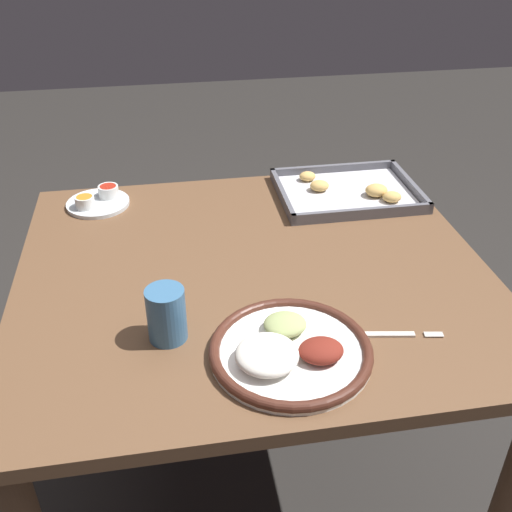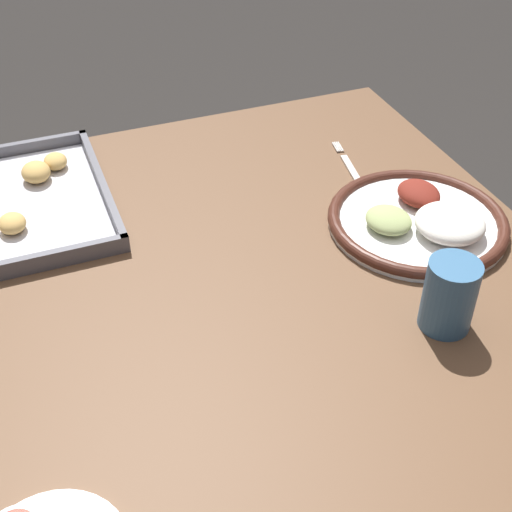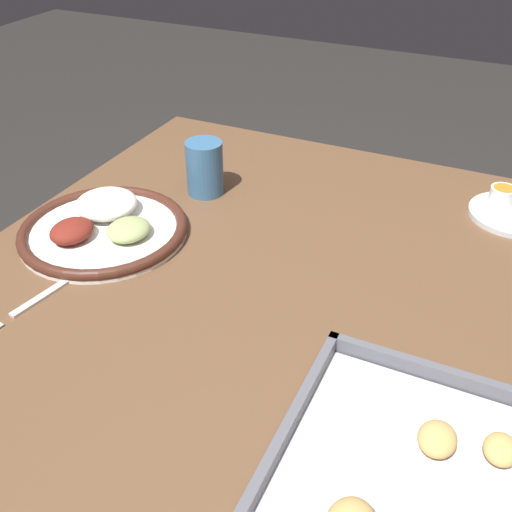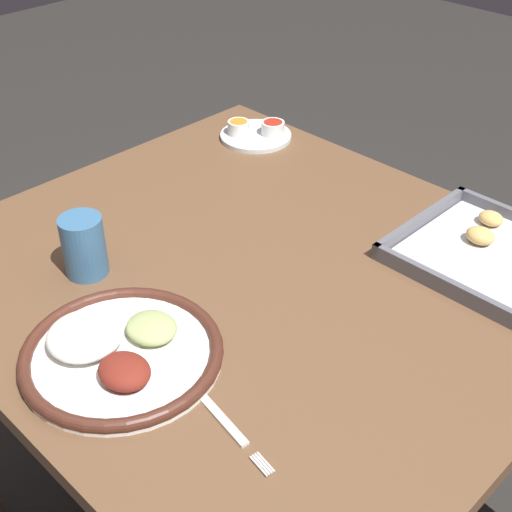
{
  "view_description": "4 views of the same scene",
  "coord_description": "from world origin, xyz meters",
  "views": [
    {
      "loc": [
        -0.17,
        -1.06,
        1.48
      ],
      "look_at": [
        0.01,
        0.0,
        0.79
      ],
      "focal_mm": 42.0,
      "sensor_mm": 36.0,
      "label": 1
    },
    {
      "loc": [
        -0.76,
        0.29,
        1.45
      ],
      "look_at": [
        0.01,
        0.0,
        0.79
      ],
      "focal_mm": 50.0,
      "sensor_mm": 36.0,
      "label": 2
    },
    {
      "loc": [
        0.7,
        0.32,
        1.33
      ],
      "look_at": [
        0.01,
        0.0,
        0.79
      ],
      "focal_mm": 42.0,
      "sensor_mm": 36.0,
      "label": 3
    },
    {
      "loc": [
        0.68,
        -0.68,
        1.47
      ],
      "look_at": [
        0.01,
        0.0,
        0.79
      ],
      "focal_mm": 50.0,
      "sensor_mm": 36.0,
      "label": 4
    }
  ],
  "objects": [
    {
      "name": "fork",
      "position": [
        0.2,
        -0.26,
        0.77
      ],
      "size": [
        0.2,
        0.05,
        0.0
      ],
      "rotation": [
        0.0,
        0.0,
        -0.17
      ],
      "color": "silver",
      "rests_on": "dining_table"
    },
    {
      "name": "baking_tray",
      "position": [
        0.3,
        0.3,
        0.77
      ],
      "size": [
        0.36,
        0.28,
        0.04
      ],
      "color": "#595960",
      "rests_on": "dining_table"
    },
    {
      "name": "dining_table",
      "position": [
        0.0,
        0.0,
        0.64
      ],
      "size": [
        1.01,
        0.91,
        0.76
      ],
      "color": "brown",
      "rests_on": "ground_plane"
    },
    {
      "name": "drinking_cup",
      "position": [
        -0.19,
        -0.2,
        0.82
      ],
      "size": [
        0.07,
        0.07,
        0.1
      ],
      "color": "#38668E",
      "rests_on": "dining_table"
    },
    {
      "name": "saucer_plate",
      "position": [
        -0.34,
        0.35,
        0.78
      ],
      "size": [
        0.16,
        0.16,
        0.04
      ],
      "color": "silver",
      "rests_on": "dining_table"
    },
    {
      "name": "dinner_plate",
      "position": [
        0.02,
        -0.29,
        0.78
      ],
      "size": [
        0.29,
        0.29,
        0.05
      ],
      "color": "white",
      "rests_on": "dining_table"
    }
  ]
}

